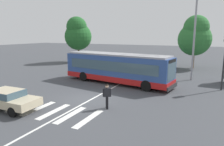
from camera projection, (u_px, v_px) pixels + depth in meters
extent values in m
plane|color=#424449|center=(88.00, 99.00, 16.07)|extent=(160.00, 160.00, 0.00)
cylinder|color=black|center=(156.00, 81.00, 20.11)|extent=(1.03, 0.44, 1.00)
cylinder|color=black|center=(146.00, 86.00, 18.20)|extent=(1.03, 0.44, 1.00)
cylinder|color=black|center=(97.00, 73.00, 24.13)|extent=(1.03, 0.44, 1.00)
cylinder|color=black|center=(84.00, 76.00, 22.22)|extent=(1.03, 0.44, 1.00)
cube|color=#2D4C8E|center=(116.00, 68.00, 21.08)|extent=(11.72, 4.18, 2.55)
cube|color=red|center=(116.00, 77.00, 21.27)|extent=(11.84, 4.22, 0.55)
cube|color=#3D5666|center=(116.00, 65.00, 21.03)|extent=(10.36, 4.03, 0.96)
cube|color=#3D5666|center=(172.00, 71.00, 17.90)|extent=(0.36, 2.23, 1.63)
cube|color=black|center=(172.00, 61.00, 17.74)|extent=(0.34, 1.93, 0.28)
cube|color=#99999E|center=(117.00, 54.00, 20.83)|extent=(11.24, 3.91, 0.16)
cube|color=#28282B|center=(172.00, 87.00, 18.10)|extent=(0.49, 2.54, 0.36)
cylinder|color=black|center=(107.00, 102.00, 14.10)|extent=(0.16, 0.16, 0.85)
cylinder|color=black|center=(107.00, 103.00, 13.85)|extent=(0.16, 0.16, 0.85)
cube|color=#232328|center=(107.00, 92.00, 13.84)|extent=(0.48, 0.43, 0.60)
cylinder|color=#232328|center=(103.00, 93.00, 13.82)|extent=(0.10, 0.10, 0.55)
cylinder|color=#232328|center=(110.00, 93.00, 13.88)|extent=(0.10, 0.10, 0.55)
sphere|color=tan|center=(107.00, 86.00, 13.77)|extent=(0.22, 0.22, 0.22)
sphere|color=black|center=(107.00, 85.00, 13.75)|extent=(0.19, 0.19, 0.19)
cylinder|color=black|center=(33.00, 104.00, 14.05)|extent=(0.65, 0.22, 0.64)
cylinder|color=black|center=(12.00, 112.00, 12.55)|extent=(0.65, 0.22, 0.64)
cylinder|color=black|center=(4.00, 99.00, 15.17)|extent=(0.65, 0.22, 0.64)
cube|color=#C6B793|center=(8.00, 100.00, 13.80)|extent=(4.55, 1.94, 0.52)
cube|color=#3D5666|center=(6.00, 93.00, 13.75)|extent=(2.20, 1.66, 0.44)
cube|color=#C6B793|center=(6.00, 90.00, 13.71)|extent=(2.02, 1.58, 0.09)
cylinder|color=black|center=(128.00, 64.00, 33.11)|extent=(0.20, 0.64, 0.64)
cylinder|color=black|center=(138.00, 64.00, 32.39)|extent=(0.20, 0.64, 0.64)
cylinder|color=black|center=(121.00, 66.00, 30.65)|extent=(0.20, 0.64, 0.64)
cylinder|color=black|center=(131.00, 67.00, 29.93)|extent=(0.20, 0.64, 0.64)
cube|color=#B7BABF|center=(129.00, 63.00, 31.46)|extent=(1.85, 4.51, 0.52)
cube|color=#3D5666|center=(129.00, 60.00, 31.29)|extent=(1.62, 2.17, 0.44)
cube|color=#B7BABF|center=(129.00, 59.00, 31.26)|extent=(1.54, 1.99, 0.09)
cylinder|color=black|center=(145.00, 64.00, 32.21)|extent=(0.24, 0.65, 0.64)
cylinder|color=black|center=(155.00, 65.00, 31.42)|extent=(0.24, 0.65, 0.64)
cylinder|color=black|center=(138.00, 67.00, 29.82)|extent=(0.24, 0.65, 0.64)
cylinder|color=black|center=(149.00, 68.00, 29.02)|extent=(0.24, 0.65, 0.64)
cube|color=white|center=(147.00, 64.00, 30.56)|extent=(2.09, 4.60, 0.52)
cube|color=#3D5666|center=(147.00, 61.00, 30.39)|extent=(1.73, 2.25, 0.44)
cube|color=white|center=(147.00, 60.00, 30.36)|extent=(1.65, 2.07, 0.09)
cylinder|color=black|center=(162.00, 66.00, 30.93)|extent=(0.25, 0.65, 0.64)
cylinder|color=black|center=(173.00, 67.00, 30.11)|extent=(0.25, 0.65, 0.64)
cylinder|color=black|center=(156.00, 68.00, 28.55)|extent=(0.25, 0.65, 0.64)
cylinder|color=black|center=(168.00, 69.00, 27.73)|extent=(0.25, 0.65, 0.64)
cube|color=#196B70|center=(165.00, 65.00, 29.27)|extent=(2.15, 4.62, 0.52)
cube|color=#3D5666|center=(165.00, 62.00, 29.10)|extent=(1.76, 2.27, 0.44)
cube|color=#196B70|center=(165.00, 61.00, 29.07)|extent=(1.67, 2.09, 0.09)
cylinder|color=#28282B|center=(224.00, 66.00, 18.24)|extent=(0.14, 0.14, 4.35)
cylinder|color=#463707|center=(224.00, 37.00, 17.83)|extent=(0.04, 0.20, 0.20)
cylinder|color=#093B10|center=(224.00, 40.00, 17.89)|extent=(0.04, 0.20, 0.20)
cylinder|color=#28282B|center=(223.00, 72.00, 21.29)|extent=(0.12, 0.12, 2.30)
cylinder|color=#939399|center=(194.00, 35.00, 21.89)|extent=(0.20, 0.20, 9.90)
cylinder|color=brown|center=(79.00, 54.00, 37.34)|extent=(0.36, 0.36, 2.89)
sphere|color=#236028|center=(78.00, 37.00, 36.75)|extent=(4.79, 4.79, 4.79)
sphere|color=#236028|center=(77.00, 27.00, 36.09)|extent=(3.59, 3.59, 3.59)
cylinder|color=brown|center=(193.00, 60.00, 30.49)|extent=(0.36, 0.36, 2.59)
sphere|color=#2D7033|center=(194.00, 39.00, 29.94)|extent=(4.75, 4.75, 4.75)
sphere|color=#2D7033|center=(196.00, 28.00, 29.25)|extent=(3.56, 3.56, 3.56)
cube|color=silver|center=(25.00, 105.00, 14.64)|extent=(0.45, 2.97, 0.01)
cube|color=silver|center=(39.00, 108.00, 14.07)|extent=(0.45, 2.97, 0.01)
cube|color=silver|center=(54.00, 111.00, 13.50)|extent=(0.45, 2.97, 0.01)
cube|color=silver|center=(71.00, 115.00, 12.93)|extent=(0.45, 2.97, 0.01)
cube|color=silver|center=(89.00, 119.00, 12.36)|extent=(0.45, 2.97, 0.01)
cube|color=silver|center=(103.00, 93.00, 17.73)|extent=(0.16, 24.00, 0.01)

